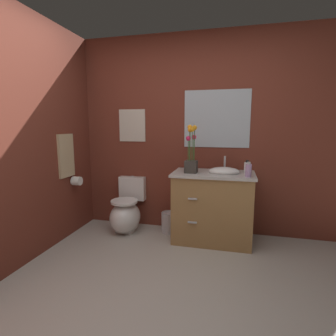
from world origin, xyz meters
TOP-DOWN VIEW (x-y plane):
  - ground_plane at (0.00, 0.00)m, footprint 9.31×9.31m
  - wall_back at (0.20, 1.80)m, footprint 4.34×0.05m
  - wall_left at (-1.42, 0.53)m, footprint 0.05×4.97m
  - toilet at (-0.75, 1.50)m, footprint 0.38×0.59m
  - vanity_cabinet at (0.37, 1.48)m, footprint 0.94×0.56m
  - flower_vase at (0.11, 1.41)m, footprint 0.14×0.14m
  - soap_bottle at (0.74, 1.51)m, footprint 0.07×0.07m
  - lotion_bottle at (0.74, 1.31)m, footprint 0.07×0.07m
  - trash_bin at (-0.20, 1.58)m, footprint 0.18×0.18m
  - wall_poster at (-0.75, 1.77)m, footprint 0.36×0.01m
  - wall_mirror at (0.36, 1.77)m, footprint 0.80×0.01m
  - hanging_towel at (-1.38, 1.20)m, footprint 0.03×0.28m
  - toilet_paper_roll at (-1.33, 1.31)m, footprint 0.11×0.11m

SIDE VIEW (x-z plane):
  - ground_plane at x=0.00m, z-range 0.00..0.00m
  - trash_bin at x=-0.20m, z-range 0.00..0.27m
  - toilet at x=-0.75m, z-range -0.10..0.59m
  - vanity_cabinet at x=0.37m, z-range -0.08..0.93m
  - toilet_paper_roll at x=-1.33m, z-range 0.62..0.74m
  - soap_bottle at x=0.74m, z-range 0.82..0.97m
  - lotion_bottle at x=0.74m, z-range 0.82..0.98m
  - hanging_towel at x=-1.38m, z-range 0.75..1.27m
  - flower_vase at x=0.11m, z-range 0.74..1.29m
  - wall_back at x=0.20m, z-range 0.00..2.50m
  - wall_left at x=-1.42m, z-range 0.00..2.50m
  - wall_poster at x=-0.75m, z-range 1.16..1.58m
  - wall_mirror at x=0.36m, z-range 1.10..1.80m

